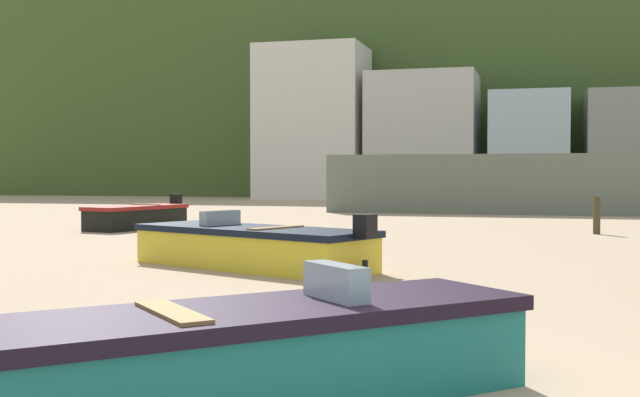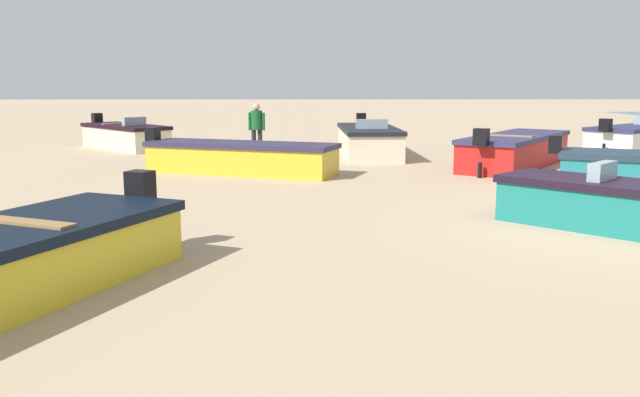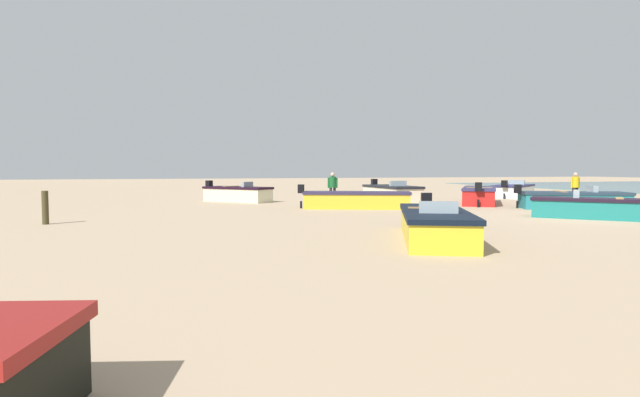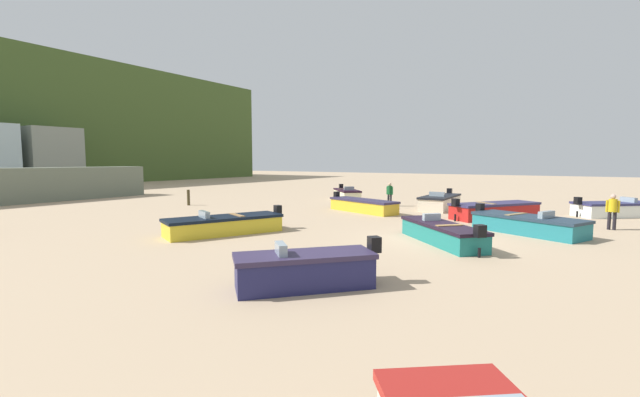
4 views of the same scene
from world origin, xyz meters
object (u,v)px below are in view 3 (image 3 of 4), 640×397
at_px(boat_teal_8, 601,208).
at_px(boat_teal_10, 573,200).
at_px(boat_cream_3, 392,193).
at_px(boat_cream_2, 237,194).
at_px(beach_walker_distant, 333,185).
at_px(boat_yellow_0, 434,224).
at_px(mooring_post_near_water, 45,208).
at_px(boat_yellow_5, 356,200).
at_px(beach_walker_foreground, 575,185).
at_px(boat_red_6, 479,195).
at_px(boat_white_4, 514,191).

bearing_deg(boat_teal_8, boat_teal_10, 12.66).
bearing_deg(boat_cream_3, boat_cream_2, -17.50).
bearing_deg(boat_cream_2, beach_walker_distant, 109.79).
height_order(boat_yellow_0, beach_walker_distant, beach_walker_distant).
height_order(boat_cream_3, boat_teal_8, boat_cream_3).
bearing_deg(mooring_post_near_water, boat_teal_10, -89.18).
bearing_deg(boat_yellow_5, beach_walker_foreground, 111.47).
bearing_deg(boat_teal_10, boat_yellow_5, -82.20).
xyz_separation_m(boat_yellow_0, boat_cream_2, (16.29, 3.00, 0.04)).
bearing_deg(boat_teal_8, boat_yellow_0, 154.46).
bearing_deg(boat_cream_3, mooring_post_near_water, 23.58).
bearing_deg(boat_red_6, boat_cream_2, -168.16).
bearing_deg(beach_walker_distant, beach_walker_foreground, 177.17).
height_order(boat_yellow_0, boat_cream_2, boat_cream_2).
xyz_separation_m(boat_cream_3, boat_yellow_5, (-3.95, 3.56, -0.06)).
bearing_deg(boat_teal_8, boat_yellow_5, 89.22).
distance_m(boat_red_6, mooring_post_near_water, 19.79).
bearing_deg(beach_walker_distant, boat_white_4, -157.95).
distance_m(boat_cream_3, boat_yellow_5, 5.32).
bearing_deg(boat_teal_10, boat_cream_2, -98.43).
height_order(mooring_post_near_water, beach_walker_distant, beach_walker_distant).
distance_m(boat_teal_10, beach_walker_foreground, 4.45).
height_order(boat_yellow_5, beach_walker_distant, beach_walker_distant).
xyz_separation_m(boat_yellow_0, beach_walker_foreground, (10.18, -14.04, 0.56)).
xyz_separation_m(boat_yellow_0, boat_cream_3, (13.91, -5.16, 0.07)).
bearing_deg(boat_teal_8, beach_walker_distant, 76.55).
height_order(boat_cream_3, beach_walker_foreground, beach_walker_foreground).
xyz_separation_m(boat_yellow_5, beach_walker_distant, (3.86, -0.11, 0.56)).
relative_size(boat_cream_2, boat_teal_8, 0.93).
bearing_deg(boat_white_4, boat_teal_8, -64.79).
relative_size(boat_yellow_5, boat_teal_8, 1.22).
height_order(boat_cream_3, boat_yellow_5, boat_cream_3).
height_order(boat_teal_10, beach_walker_distant, beach_walker_distant).
bearing_deg(boat_cream_3, beach_walker_foreground, 156.01).
bearing_deg(beach_walker_foreground, boat_yellow_0, -141.87).
distance_m(boat_yellow_0, boat_red_6, 14.31).
xyz_separation_m(boat_cream_2, boat_teal_8, (-13.27, -11.41, -0.04)).
height_order(boat_teal_8, beach_walker_distant, beach_walker_distant).
bearing_deg(beach_walker_distant, boat_yellow_5, 101.91).
bearing_deg(mooring_post_near_water, boat_cream_3, -65.21).
bearing_deg(beach_walker_foreground, boat_yellow_5, -176.78).
bearing_deg(boat_white_4, beach_walker_foreground, -43.76).
xyz_separation_m(boat_red_6, beach_walker_foreground, (-1.03, -5.14, 0.52)).
xyz_separation_m(boat_cream_3, boat_white_4, (1.80, -9.31, -0.04)).
relative_size(boat_cream_2, boat_white_4, 0.86).
xyz_separation_m(boat_white_4, boat_teal_10, (-8.67, 3.54, -0.01)).
height_order(boat_white_4, boat_yellow_5, boat_white_4).
bearing_deg(boat_yellow_5, boat_white_4, 134.52).
distance_m(boat_cream_3, beach_walker_distant, 3.48).
relative_size(mooring_post_near_water, beach_walker_distant, 0.68).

